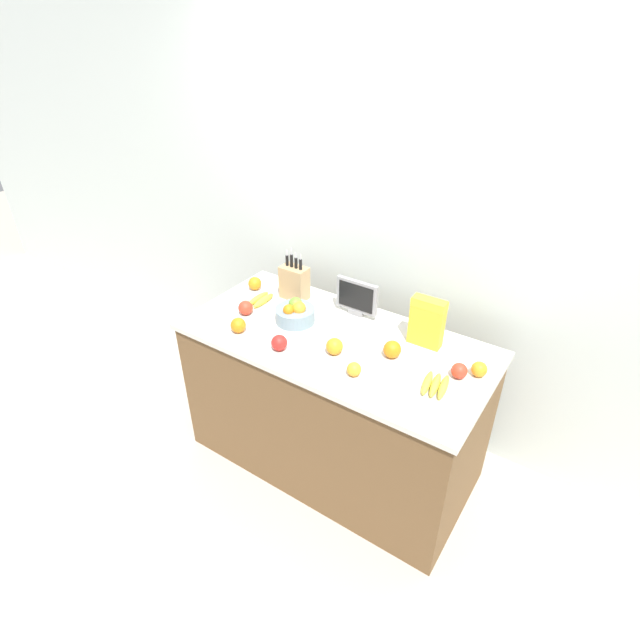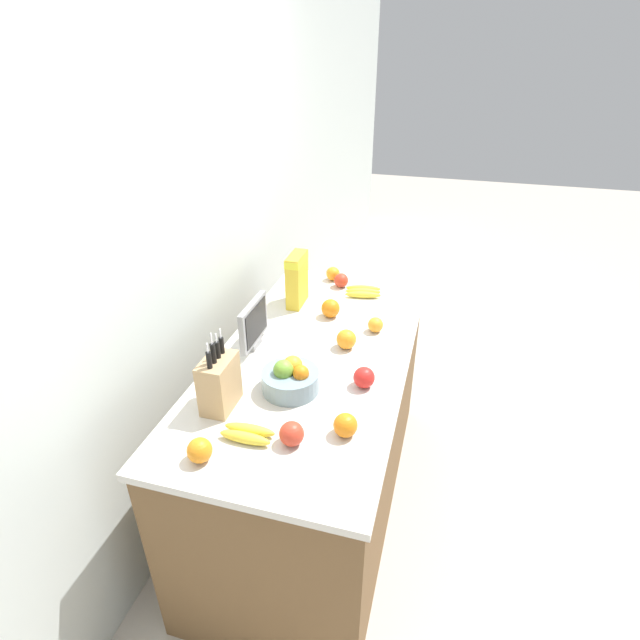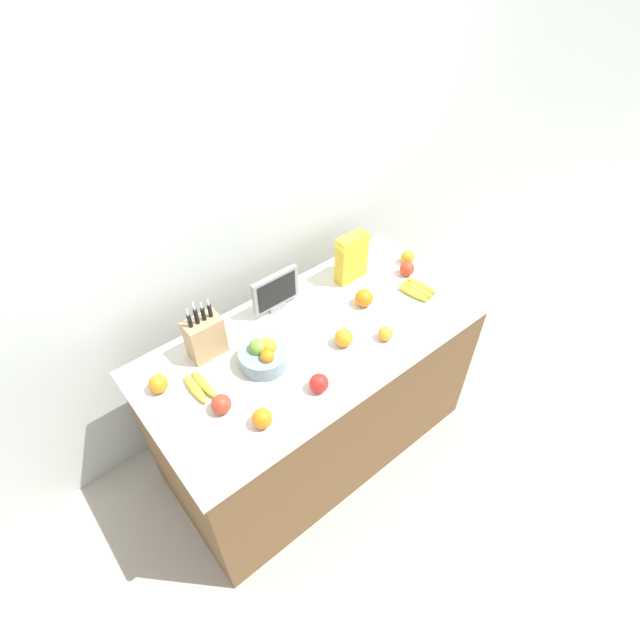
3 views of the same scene
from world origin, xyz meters
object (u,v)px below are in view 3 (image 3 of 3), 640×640
(apple_rightmost, at_px, (221,404))
(orange_mid_right, at_px, (364,298))
(orange_front_right, at_px, (408,257))
(small_monitor, at_px, (276,291))
(banana_bunch_right, at_px, (200,386))
(cereal_box, at_px, (352,256))
(fruit_bowl, at_px, (264,355))
(knife_block, at_px, (205,337))
(apple_leftmost, at_px, (407,269))
(banana_bunch_left, at_px, (418,289))
(apple_rear, at_px, (319,383))
(orange_front_center, at_px, (344,338))
(orange_front_left, at_px, (158,384))
(orange_mid_left, at_px, (262,418))
(orange_by_cereal, at_px, (386,333))

(apple_rightmost, bearing_deg, orange_mid_right, 6.33)
(orange_mid_right, distance_m, orange_front_right, 0.42)
(small_monitor, relative_size, banana_bunch_right, 1.39)
(cereal_box, bearing_deg, fruit_bowl, -164.96)
(knife_block, relative_size, cereal_box, 1.21)
(banana_bunch_right, relative_size, apple_leftmost, 2.36)
(banana_bunch_left, height_order, apple_leftmost, apple_leftmost)
(banana_bunch_right, height_order, apple_rear, apple_rear)
(banana_bunch_left, distance_m, banana_bunch_right, 1.16)
(apple_rear, bearing_deg, orange_front_center, 27.11)
(small_monitor, xyz_separation_m, orange_mid_right, (0.35, -0.24, -0.07))
(banana_bunch_left, xyz_separation_m, orange_front_left, (-1.29, 0.26, 0.02))
(cereal_box, distance_m, apple_rear, 0.75)
(orange_front_left, bearing_deg, orange_mid_left, -60.24)
(apple_leftmost, xyz_separation_m, orange_mid_left, (-1.11, -0.28, 0.00))
(fruit_bowl, bearing_deg, banana_bunch_left, -6.92)
(apple_rear, height_order, orange_front_left, apple_rear)
(orange_by_cereal, height_order, orange_mid_left, orange_mid_left)
(banana_bunch_right, bearing_deg, apple_rear, -39.42)
(knife_block, bearing_deg, apple_leftmost, -9.55)
(apple_rear, distance_m, orange_front_left, 0.66)
(orange_front_right, xyz_separation_m, orange_mid_left, (-1.18, -0.35, 0.00))
(cereal_box, relative_size, apple_leftmost, 3.44)
(orange_mid_right, bearing_deg, cereal_box, 65.82)
(apple_leftmost, height_order, orange_mid_left, orange_mid_left)
(cereal_box, height_order, banana_bunch_left, cereal_box)
(knife_block, xyz_separation_m, banana_bunch_right, (-0.13, -0.16, -0.08))
(apple_rear, height_order, apple_rightmost, same)
(apple_rightmost, height_order, orange_front_center, orange_front_center)
(cereal_box, relative_size, orange_front_left, 3.24)
(small_monitor, distance_m, orange_front_right, 0.77)
(apple_rear, bearing_deg, orange_front_right, 21.45)
(banana_bunch_right, bearing_deg, orange_front_center, -16.64)
(knife_block, relative_size, orange_front_left, 3.91)
(cereal_box, height_order, apple_leftmost, cereal_box)
(banana_bunch_right, xyz_separation_m, apple_rightmost, (0.02, -0.15, 0.02))
(knife_block, distance_m, orange_front_left, 0.28)
(knife_block, height_order, orange_front_right, knife_block)
(cereal_box, bearing_deg, banana_bunch_right, -172.66)
(apple_leftmost, relative_size, apple_rightmost, 0.92)
(orange_mid_right, bearing_deg, banana_bunch_left, -20.91)
(apple_leftmost, bearing_deg, apple_rear, -160.73)
(banana_bunch_left, distance_m, apple_rear, 0.79)
(banana_bunch_left, bearing_deg, apple_leftmost, 65.79)
(apple_leftmost, xyz_separation_m, apple_rightmost, (-1.20, -0.12, 0.00))
(knife_block, height_order, banana_bunch_left, knife_block)
(banana_bunch_left, bearing_deg, orange_mid_right, 159.09)
(apple_rear, bearing_deg, fruit_bowl, 109.60)
(knife_block, relative_size, fruit_bowl, 1.46)
(orange_by_cereal, bearing_deg, orange_front_left, 157.40)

